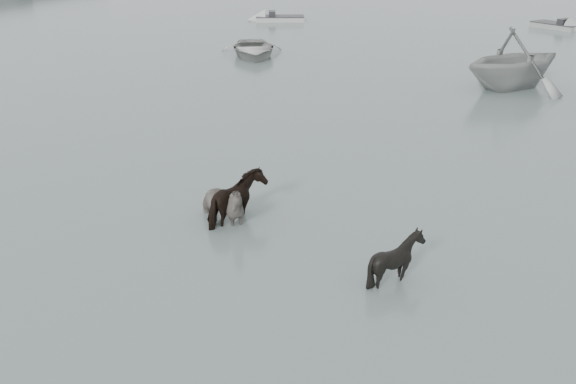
% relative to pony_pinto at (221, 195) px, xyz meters
% --- Properties ---
extents(ground, '(140.00, 140.00, 0.00)m').
position_rel_pony_pinto_xyz_m(ground, '(2.75, 0.30, -0.74)').
color(ground, '#53635F').
rests_on(ground, ground).
extents(pony_pinto, '(1.92, 1.29, 1.48)m').
position_rel_pony_pinto_xyz_m(pony_pinto, '(0.00, 0.00, 0.00)').
color(pony_pinto, black).
rests_on(pony_pinto, ground).
extents(pony_dark, '(1.63, 1.79, 1.52)m').
position_rel_pony_pinto_xyz_m(pony_dark, '(0.35, 0.29, 0.02)').
color(pony_dark, black).
rests_on(pony_dark, ground).
extents(pony_black, '(1.40, 1.30, 1.31)m').
position_rel_pony_pinto_xyz_m(pony_black, '(4.79, -1.04, -0.09)').
color(pony_black, black).
rests_on(pony_black, ground).
extents(rowboat_lead, '(5.48, 6.02, 1.02)m').
position_rel_pony_pinto_xyz_m(rowboat_lead, '(-8.94, 19.75, -0.23)').
color(rowboat_lead, '#A8A9A4').
rests_on(rowboat_lead, ground).
extents(rowboat_trail, '(7.06, 7.21, 2.88)m').
position_rel_pony_pinto_xyz_m(rowboat_trail, '(5.25, 17.64, 0.70)').
color(rowboat_trail, '#9D9F9D').
rests_on(rowboat_trail, ground).
extents(skiff_outer, '(5.23, 3.57, 0.75)m').
position_rel_pony_pinto_xyz_m(skiff_outer, '(-13.09, 32.69, -0.37)').
color(skiff_outer, '#B0B0AC').
rests_on(skiff_outer, ground).
extents(skiff_mid, '(4.79, 3.83, 0.75)m').
position_rel_pony_pinto_xyz_m(skiff_mid, '(6.34, 37.25, -0.37)').
color(skiff_mid, gray).
rests_on(skiff_mid, ground).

